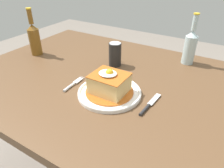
{
  "coord_description": "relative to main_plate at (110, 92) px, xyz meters",
  "views": [
    {
      "loc": [
        0.45,
        -0.74,
        1.24
      ],
      "look_at": [
        0.06,
        -0.1,
        0.79
      ],
      "focal_mm": 33.39,
      "sensor_mm": 36.0,
      "label": 1
    }
  ],
  "objects": [
    {
      "name": "sandwich_meal",
      "position": [
        -0.0,
        -0.0,
        0.04
      ],
      "size": [
        0.2,
        0.2,
        0.11
      ],
      "color": "#B75B1E",
      "rests_on": "main_plate"
    },
    {
      "name": "fork",
      "position": [
        -0.18,
        -0.03,
        -0.0
      ],
      "size": [
        0.02,
        0.14,
        0.01
      ],
      "color": "silver",
      "rests_on": "dining_table"
    },
    {
      "name": "beer_bottle_amber",
      "position": [
        -0.6,
        0.14,
        0.09
      ],
      "size": [
        0.06,
        0.06,
        0.27
      ],
      "color": "brown",
      "rests_on": "dining_table"
    },
    {
      "name": "beer_bottle_clear",
      "position": [
        0.2,
        0.48,
        0.09
      ],
      "size": [
        0.06,
        0.06,
        0.27
      ],
      "color": "#ADC6CC",
      "rests_on": "dining_table"
    },
    {
      "name": "dining_table",
      "position": [
        -0.06,
        0.12,
        -0.1
      ],
      "size": [
        1.43,
        0.99,
        0.75
      ],
      "color": "brown",
      "rests_on": "ground_plane"
    },
    {
      "name": "knife",
      "position": [
        0.17,
        -0.0,
        -0.0
      ],
      "size": [
        0.03,
        0.17,
        0.01
      ],
      "color": "#262628",
      "rests_on": "dining_table"
    },
    {
      "name": "soda_can",
      "position": [
        -0.12,
        0.25,
        0.05
      ],
      "size": [
        0.07,
        0.07,
        0.12
      ],
      "color": "black",
      "rests_on": "dining_table"
    },
    {
      "name": "main_plate",
      "position": [
        0.0,
        0.0,
        0.0
      ],
      "size": [
        0.27,
        0.27,
        0.02
      ],
      "color": "white",
      "rests_on": "dining_table"
    }
  ]
}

